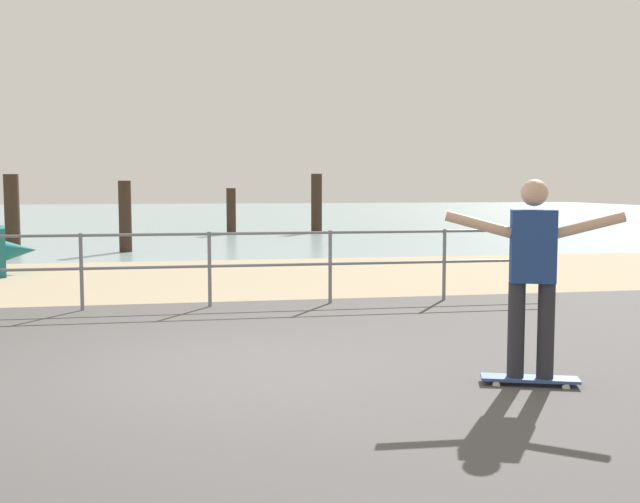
# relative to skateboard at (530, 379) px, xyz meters

# --- Properties ---
(ground_plane) EXTENTS (24.00, 10.00, 0.04)m
(ground_plane) POSITION_rel_skateboard_xyz_m (-2.49, -0.03, -0.07)
(ground_plane) COLOR #474444
(ground_plane) RESTS_ON ground
(beach_strip) EXTENTS (24.00, 6.00, 0.04)m
(beach_strip) POSITION_rel_skateboard_xyz_m (-2.49, 7.97, -0.07)
(beach_strip) COLOR tan
(beach_strip) RESTS_ON ground
(sea_surface) EXTENTS (72.00, 50.00, 0.04)m
(sea_surface) POSITION_rel_skateboard_xyz_m (-2.49, 35.97, -0.07)
(sea_surface) COLOR #849EA3
(sea_surface) RESTS_ON ground
(railing_fence) EXTENTS (13.51, 0.05, 1.05)m
(railing_fence) POSITION_rel_skateboard_xyz_m (-4.17, 4.57, 0.63)
(railing_fence) COLOR slate
(railing_fence) RESTS_ON ground
(skateboard) EXTENTS (0.82, 0.45, 0.08)m
(skateboard) POSITION_rel_skateboard_xyz_m (0.00, 0.00, 0.00)
(skateboard) COLOR #334C8C
(skateboard) RESTS_ON ground
(skateboarder) EXTENTS (1.40, 0.55, 1.65)m
(skateboarder) POSITION_rel_skateboard_xyz_m (-0.00, 0.00, 0.95)
(skateboarder) COLOR #26262B
(skateboarder) RESTS_ON skateboard
(groyne_post_1) EXTENTS (0.38, 0.38, 1.96)m
(groyne_post_1) POSITION_rel_skateboard_xyz_m (-7.27, 15.26, 0.91)
(groyne_post_1) COLOR #332319
(groyne_post_1) RESTS_ON ground
(groyne_post_2) EXTENTS (0.31, 0.31, 1.78)m
(groyne_post_2) POSITION_rel_skateboard_xyz_m (-4.24, 13.49, 0.82)
(groyne_post_2) COLOR #332319
(groyne_post_2) RESTS_ON ground
(groyne_post_3) EXTENTS (0.32, 0.32, 1.57)m
(groyne_post_3) POSITION_rel_skateboard_xyz_m (-1.22, 19.92, 0.72)
(groyne_post_3) COLOR #332319
(groyne_post_3) RESTS_ON ground
(groyne_post_4) EXTENTS (0.38, 0.38, 2.07)m
(groyne_post_4) POSITION_rel_skateboard_xyz_m (1.81, 20.40, 0.96)
(groyne_post_4) COLOR #332319
(groyne_post_4) RESTS_ON ground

